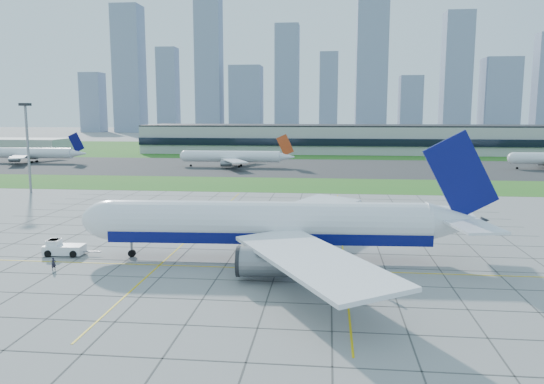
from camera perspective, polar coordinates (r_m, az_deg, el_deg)
The scene contains 15 objects.
ground at distance 82.60m, azimuth -4.89°, elevation -7.66°, with size 1400.00×1400.00×0.00m, color gray.
grass_median at distance 170.07m, azimuth 0.89°, elevation 0.81°, with size 700.00×35.00×0.04m, color #266B1E.
asphalt_taxiway at distance 224.51m, azimuth 2.18°, elevation 2.70°, with size 700.00×75.00×0.04m, color #383838.
grass_far at distance 333.95m, azimuth 3.49°, elevation 4.63°, with size 700.00×145.00×0.04m, color #266B1E.
apron_markings at distance 93.04m, azimuth -3.32°, elevation -5.77°, with size 120.00×130.00×0.03m.
terminal at distance 309.03m, azimuth 10.75°, elevation 5.63°, with size 260.00×43.00×15.80m.
service_block at distance 337.56m, azimuth -25.26°, elevation 4.54°, with size 50.00×25.00×8.00m, color #B7B7B2.
light_mast at distance 166.52m, azimuth -24.84°, elevation 5.43°, with size 2.50×2.50×25.60m.
city_skyline at distance 599.36m, azimuth 3.91°, elevation 12.03°, with size 523.00×32.40×160.00m.
airliner at distance 83.27m, azimuth -0.02°, elevation -3.52°, with size 65.12×65.88×20.49m.
pushback_tug at distance 93.21m, azimuth -21.62°, elevation -5.64°, with size 9.24×3.48×2.55m.
crew_near at distance 85.01m, azimuth -22.43°, elevation -7.15°, with size 0.70×0.46×1.93m, color black.
crew_far at distance 68.47m, azimuth 12.38°, elevation -10.45°, with size 0.94×0.74×1.94m, color black.
distant_jet_0 at distance 268.14m, azimuth -24.83°, elevation 3.83°, with size 50.11×42.66×14.08m.
distant_jet_1 at distance 225.01m, azimuth -4.16°, elevation 3.84°, with size 46.43×42.66×14.08m.
Camera 1 is at (15.38, -77.80, 23.09)m, focal length 35.00 mm.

